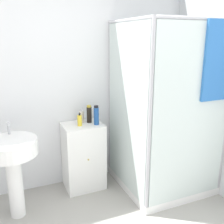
# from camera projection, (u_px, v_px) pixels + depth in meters

# --- Properties ---
(wall_back) EXTENTS (6.40, 0.06, 2.50)m
(wall_back) POSITION_uv_depth(u_px,v_px,m) (52.00, 84.00, 2.97)
(wall_back) COLOR silver
(wall_back) RESTS_ON ground_plane
(shower_enclosure) EXTENTS (0.98, 1.01, 1.94)m
(shower_enclosure) POSITION_uv_depth(u_px,v_px,m) (162.00, 149.00, 3.07)
(shower_enclosure) COLOR white
(shower_enclosure) RESTS_ON ground_plane
(vanity_cabinet) EXTENTS (0.46, 0.39, 0.80)m
(vanity_cabinet) POSITION_uv_depth(u_px,v_px,m) (83.00, 156.00, 3.12)
(vanity_cabinet) COLOR white
(vanity_cabinet) RESTS_ON ground_plane
(sink) EXTENTS (0.50, 0.50, 0.96)m
(sink) POSITION_uv_depth(u_px,v_px,m) (12.00, 159.00, 2.53)
(sink) COLOR white
(sink) RESTS_ON ground_plane
(soap_dispenser) EXTENTS (0.05, 0.05, 0.15)m
(soap_dispenser) POSITION_uv_depth(u_px,v_px,m) (80.00, 120.00, 2.94)
(soap_dispenser) COLOR yellow
(soap_dispenser) RESTS_ON vanity_cabinet
(shampoo_bottle_tall_black) EXTENTS (0.06, 0.06, 0.21)m
(shampoo_bottle_tall_black) POSITION_uv_depth(u_px,v_px,m) (89.00, 114.00, 3.05)
(shampoo_bottle_tall_black) COLOR black
(shampoo_bottle_tall_black) RESTS_ON vanity_cabinet
(shampoo_bottle_blue) EXTENTS (0.06, 0.06, 0.22)m
(shampoo_bottle_blue) POSITION_uv_depth(u_px,v_px,m) (96.00, 115.00, 2.97)
(shampoo_bottle_blue) COLOR #1E4C93
(shampoo_bottle_blue) RESTS_ON vanity_cabinet
(lotion_bottle_white) EXTENTS (0.06, 0.06, 0.16)m
(lotion_bottle_white) POSITION_uv_depth(u_px,v_px,m) (81.00, 117.00, 3.06)
(lotion_bottle_white) COLOR beige
(lotion_bottle_white) RESTS_ON vanity_cabinet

